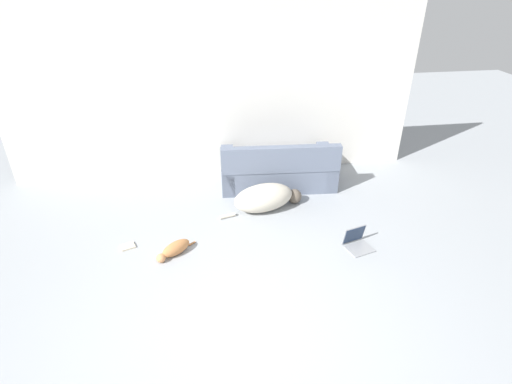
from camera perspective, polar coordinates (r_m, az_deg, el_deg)
name	(u,v)px	position (r m, az deg, el deg)	size (l,w,h in m)	color
ground_plane	(242,343)	(4.12, -2.00, -20.75)	(20.00, 20.00, 0.00)	#999EA3
wall_back	(214,93)	(6.56, -6.04, 13.88)	(6.64, 0.06, 2.78)	silver
couch	(278,170)	(6.50, 3.15, 3.15)	(1.88, 0.97, 0.81)	slate
dog	(265,198)	(5.85, 1.33, -0.82)	(1.30, 0.67, 0.40)	beige
cat	(174,249)	(5.14, -11.58, -7.99)	(0.50, 0.42, 0.16)	#BC7A47
laptop_open	(356,240)	(5.33, 14.14, -6.73)	(0.39, 0.38, 0.26)	gray
book_cream	(128,246)	(5.45, -17.85, -7.41)	(0.21, 0.19, 0.02)	beige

